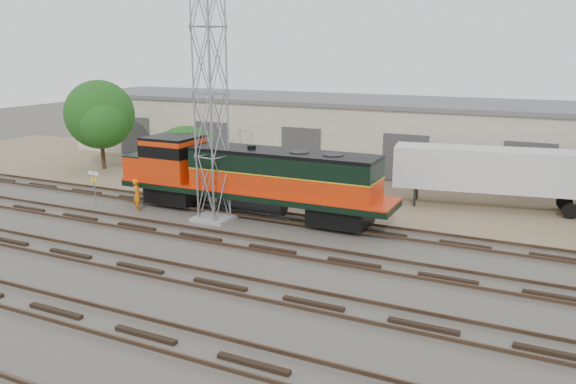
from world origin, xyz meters
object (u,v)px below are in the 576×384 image
at_px(signal_tower, 211,98).
at_px(semi_trailer, 501,172).
at_px(locomotive, 248,176).
at_px(worker, 137,195).

bearing_deg(signal_tower, semi_trailer, 33.05).
distance_m(locomotive, worker, 6.62).
distance_m(signal_tower, worker, 7.50).
xyz_separation_m(locomotive, signal_tower, (-1.29, -1.47, 4.36)).
bearing_deg(worker, semi_trailer, -109.85).
bearing_deg(worker, locomotive, -118.91).
distance_m(worker, semi_trailer, 21.01).
height_order(signal_tower, worker, signal_tower).
bearing_deg(signal_tower, locomotive, 48.79).
bearing_deg(locomotive, semi_trailer, 30.96).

